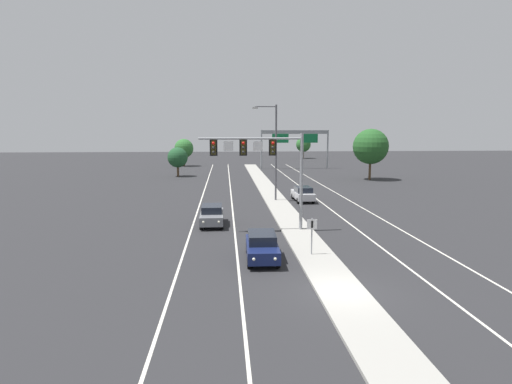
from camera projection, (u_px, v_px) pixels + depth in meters
name	position (u px, v px, depth m)	size (l,w,h in m)	color
ground_plane	(342.00, 293.00, 20.04)	(260.00, 260.00, 0.00)	#28282B
median_island	(287.00, 216.00, 37.79)	(2.40, 110.00, 0.15)	#9E9B93
lane_stripe_oncoming_center	(232.00, 203.00, 44.37)	(0.14, 100.00, 0.01)	silver
lane_stripe_receding_center	(321.00, 202.00, 45.05)	(0.14, 100.00, 0.01)	silver
edge_stripe_left	(200.00, 204.00, 44.13)	(0.14, 100.00, 0.01)	silver
edge_stripe_right	(352.00, 202.00, 45.29)	(0.14, 100.00, 0.01)	silver
overhead_signal_mast	(265.00, 158.00, 31.35)	(7.66, 0.44, 7.20)	gray
median_sign_post	(312.00, 231.00, 25.60)	(0.60, 0.10, 2.20)	gray
street_lamp_median	(274.00, 147.00, 44.90)	(2.58, 0.28, 10.00)	#4C4C51
car_oncoming_navy	(262.00, 246.00, 25.14)	(1.91, 4.51, 1.58)	#141E4C
car_oncoming_grey	(212.00, 215.00, 34.30)	(1.82, 4.47, 1.58)	slate
car_receding_silver	(303.00, 194.00, 45.65)	(1.93, 4.51, 1.58)	#B7B7BC
highway_sign_gantry	(295.00, 137.00, 82.84)	(13.28, 0.42, 7.50)	gray
tree_far_right_c	(303.00, 145.00, 112.92)	(3.86, 3.86, 5.59)	#4C3823
tree_far_left_b	(178.00, 158.00, 69.45)	(3.28, 3.28, 4.74)	#4C3823
tree_far_left_c	(184.00, 148.00, 88.91)	(3.92, 3.92, 5.67)	#4C3823
tree_far_right_b	(371.00, 147.00, 64.66)	(5.33, 5.33, 7.71)	#4C3823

